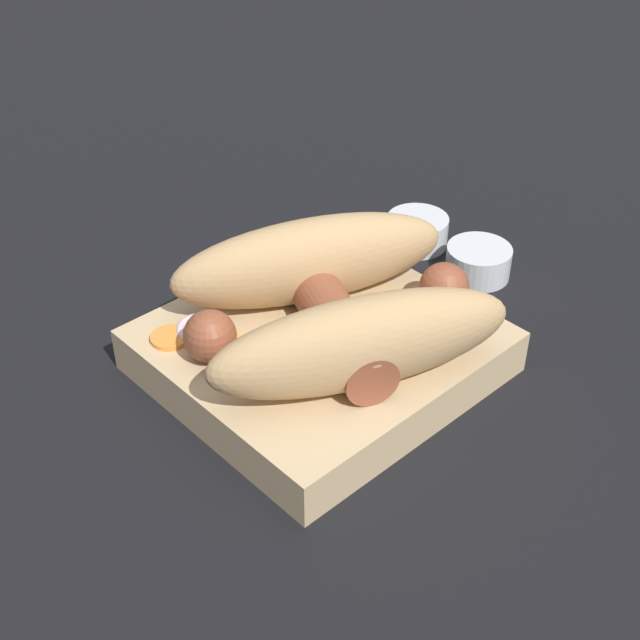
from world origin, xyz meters
TOP-DOWN VIEW (x-y plane):
  - ground_plane at (0.00, 0.00)m, footprint 3.00×3.00m
  - food_tray at (0.00, 0.00)m, footprint 0.20×0.19m
  - bread_roll at (-0.00, 0.01)m, footprint 0.23×0.21m
  - sausage at (-0.01, 0.00)m, footprint 0.18×0.16m
  - pickled_veggies at (0.06, -0.05)m, footprint 0.06×0.07m
  - condiment_cup_near at (-0.17, -0.00)m, footprint 0.05×0.05m
  - condiment_cup_far at (-0.17, -0.06)m, footprint 0.05×0.05m

SIDE VIEW (x-z plane):
  - ground_plane at x=0.00m, z-range 0.00..0.00m
  - condiment_cup_near at x=-0.17m, z-range 0.00..0.02m
  - condiment_cup_far at x=-0.17m, z-range 0.00..0.02m
  - food_tray at x=0.00m, z-range 0.00..0.03m
  - pickled_veggies at x=0.06m, z-range 0.03..0.04m
  - sausage at x=-0.01m, z-range 0.03..0.07m
  - bread_roll at x=0.00m, z-range 0.03..0.09m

